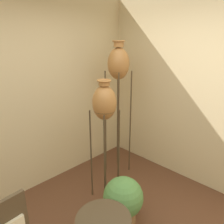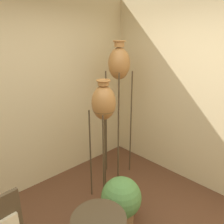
{
  "view_description": "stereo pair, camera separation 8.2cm",
  "coord_description": "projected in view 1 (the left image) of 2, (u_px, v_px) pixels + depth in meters",
  "views": [
    {
      "loc": [
        -1.13,
        -0.93,
        2.07
      ],
      "look_at": [
        0.89,
        1.06,
        1.12
      ],
      "focal_mm": 35.0,
      "sensor_mm": 36.0,
      "label": 1
    },
    {
      "loc": [
        -1.07,
        -0.99,
        2.07
      ],
      "look_at": [
        0.89,
        1.06,
        1.12
      ],
      "focal_mm": 35.0,
      "sensor_mm": 36.0,
      "label": 2
    }
  ],
  "objects": [
    {
      "name": "wall_right",
      "position": [
        220.0,
        97.0,
        2.84
      ],
      "size": [
        0.06,
        7.57,
        2.7
      ],
      "color": "beige",
      "rests_on": "ground_plane"
    },
    {
      "name": "vase_stand_tall",
      "position": [
        118.0,
        66.0,
        3.1
      ],
      "size": [
        0.31,
        0.31,
        2.05
      ],
      "color": "#473823",
      "rests_on": "ground_plane"
    },
    {
      "name": "wall_back",
      "position": [
        22.0,
        97.0,
        2.82
      ],
      "size": [
        7.57,
        0.06,
        2.7
      ],
      "color": "beige",
      "rests_on": "ground_plane"
    },
    {
      "name": "vase_stand_medium",
      "position": [
        104.0,
        105.0,
        2.64
      ],
      "size": [
        0.3,
        0.3,
        1.62
      ],
      "color": "#473823",
      "rests_on": "ground_plane"
    },
    {
      "name": "potted_plant",
      "position": [
        123.0,
        200.0,
        2.51
      ],
      "size": [
        0.46,
        0.46,
        0.59
      ],
      "color": "olive",
      "rests_on": "ground_plane"
    }
  ]
}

